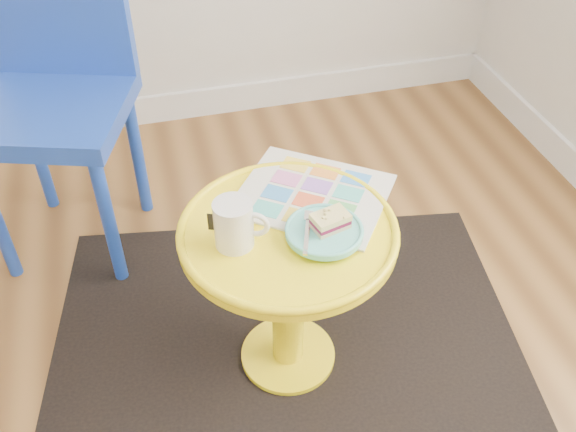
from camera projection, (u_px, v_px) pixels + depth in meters
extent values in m
cube|color=white|center=(16.00, 128.00, 2.54)|extent=(4.00, 0.02, 0.12)
cube|color=black|center=(288.00, 357.00, 1.77)|extent=(1.47, 1.30, 0.01)
cylinder|color=yellow|center=(288.00, 355.00, 1.77)|extent=(0.26, 0.26, 0.02)
cylinder|color=yellow|center=(288.00, 300.00, 1.62)|extent=(0.08, 0.08, 0.43)
cylinder|color=yellow|center=(288.00, 233.00, 1.47)|extent=(0.51, 0.51, 0.03)
cylinder|color=#1B3FAF|center=(109.00, 224.00, 1.86)|extent=(0.04, 0.04, 0.45)
cylinder|color=#1B3FAF|center=(37.00, 152.00, 2.13)|extent=(0.04, 0.04, 0.45)
cylinder|color=#1B3FAF|center=(138.00, 156.00, 2.11)|extent=(0.04, 0.04, 0.45)
cube|color=#1B3FAF|center=(50.00, 112.00, 1.82)|extent=(0.54, 0.54, 0.06)
cube|color=#1B3FAF|center=(52.00, 1.00, 1.81)|extent=(0.42, 0.18, 0.45)
cube|color=silver|center=(313.00, 194.00, 1.55)|extent=(0.45, 0.44, 0.01)
cylinder|color=white|center=(234.00, 224.00, 1.39)|extent=(0.09, 0.09, 0.11)
torus|color=white|center=(255.00, 224.00, 1.38)|extent=(0.07, 0.04, 0.07)
cylinder|color=#D1B78C|center=(232.00, 206.00, 1.36)|extent=(0.08, 0.08, 0.01)
cylinder|color=#5EC8BD|center=(324.00, 235.00, 1.43)|extent=(0.07, 0.07, 0.01)
cylinder|color=#5EC8BD|center=(324.00, 232.00, 1.43)|extent=(0.17, 0.17, 0.01)
cube|color=#D3BC8C|center=(330.00, 225.00, 1.43)|extent=(0.09, 0.07, 0.01)
cube|color=maroon|center=(330.00, 221.00, 1.42)|extent=(0.09, 0.07, 0.01)
cube|color=#EADB8C|center=(331.00, 217.00, 1.41)|extent=(0.09, 0.07, 0.01)
cube|color=silver|center=(307.00, 237.00, 1.40)|extent=(0.05, 0.11, 0.00)
cube|color=silver|center=(309.00, 216.00, 1.46)|extent=(0.03, 0.04, 0.00)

